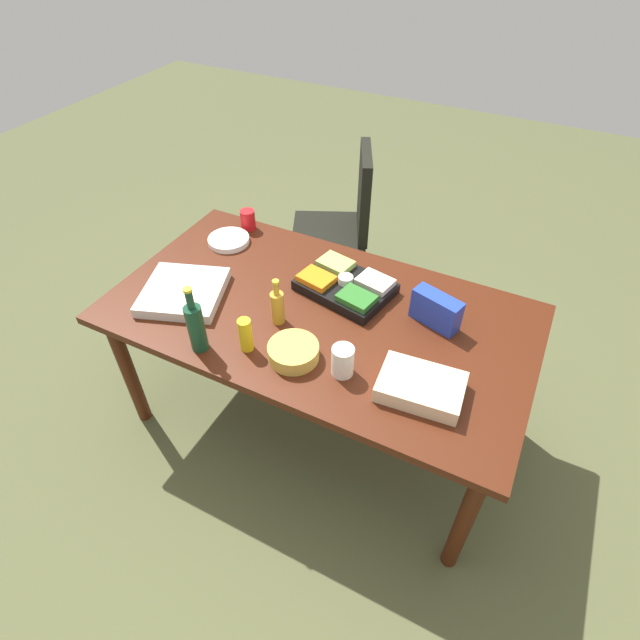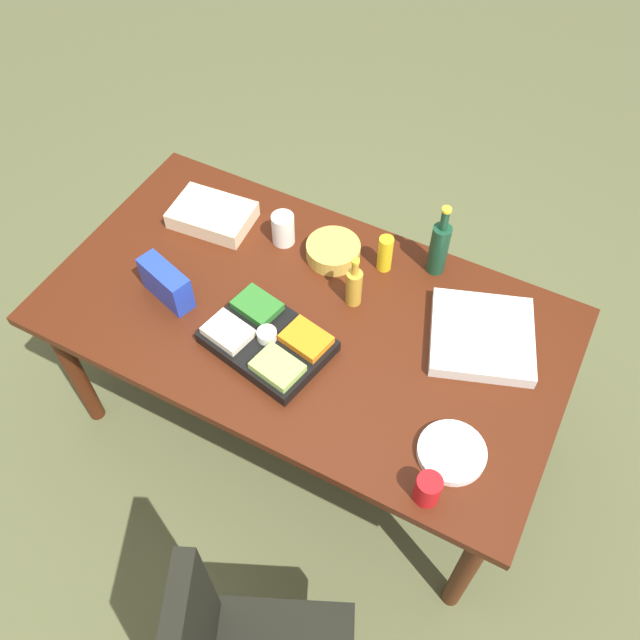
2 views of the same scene
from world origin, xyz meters
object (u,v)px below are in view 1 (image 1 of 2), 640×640
Objects in this scene: red_solo_cup at (248,220)px; chip_bowl at (293,352)px; wine_bottle at (196,326)px; sheet_cake at (421,387)px; dressing_bottle at (277,306)px; office_chair at (337,241)px; pizza_box at (184,292)px; paper_plate_stack at (229,240)px; mayo_jar at (343,361)px; conference_table at (319,324)px; veggie_tray at (345,285)px; mustard_bottle at (246,335)px; chip_bag_blue at (436,310)px.

chip_bowl is at bearing -46.82° from red_solo_cup.
wine_bottle is 0.93m from sheet_cake.
dressing_bottle is 0.70m from sheet_cake.
office_chair is 1.36m from pizza_box.
chip_bowl is at bearing -38.89° from paper_plate_stack.
paper_plate_stack is 1.09m from mayo_jar.
wine_bottle reaches higher than conference_table.
wine_bottle reaches higher than mayo_jar.
mayo_jar is (0.38, -0.15, -0.02)m from dressing_bottle.
mustard_bottle is at bearing -111.47° from veggie_tray.
red_solo_cup is at bearing 166.28° from chip_bag_blue.
dressing_bottle is at bearing 135.76° from chip_bowl.
wine_bottle is 0.93m from red_solo_cup.
conference_table is 9.07× the size of chip_bowl.
mayo_jar is 0.42m from mustard_bottle.
conference_table is 0.74m from paper_plate_stack.
office_chair reaches higher than mustard_bottle.
chip_bowl is 0.21m from mustard_bottle.
veggie_tray is (-0.44, 0.02, -0.04)m from chip_bag_blue.
paper_plate_stack is (-0.68, 0.28, 0.09)m from conference_table.
sheet_cake is (0.56, -0.25, 0.11)m from conference_table.
dressing_bottle is at bearing -77.05° from office_chair.
wine_bottle is at bearing -122.17° from veggie_tray.
office_chair is 1.71m from sheet_cake.
sheet_cake is at bearing -79.95° from chip_bag_blue.
conference_table is 0.65m from pizza_box.
pizza_box is 1.12× the size of sheet_cake.
dressing_bottle is at bearing -13.52° from pizza_box.
conference_table is at bearing -161.47° from chip_bag_blue.
veggie_tray is 0.57m from mustard_bottle.
wine_bottle is 2.90× the size of red_solo_cup.
veggie_tray is at bearing 10.11° from pizza_box.
pizza_box is 1.18m from sheet_cake.
pizza_box is at bearing -173.95° from dressing_bottle.
dressing_bottle reaches higher than chip_bowl.
red_solo_cup is (-0.50, 0.79, -0.02)m from mustard_bottle.
wine_bottle is 2.03× the size of mustard_bottle.
office_chair is 1.35m from dressing_bottle.
office_chair is at bearing 116.97° from veggie_tray.
conference_table is at bearing 131.31° from mayo_jar.
paper_plate_stack is at bearing 148.85° from mayo_jar.
chip_bowl reaches higher than conference_table.
pizza_box is at bearing 138.71° from wine_bottle.
veggie_tray is 1.47× the size of sheet_cake.
mayo_jar is 1.22× the size of red_solo_cup.
dressing_bottle is at bearing -133.72° from conference_table.
conference_table is 0.81m from red_solo_cup.
office_chair reaches higher than dressing_bottle.
pizza_box is 0.87m from mayo_jar.
conference_table is at bearing -22.21° from paper_plate_stack.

